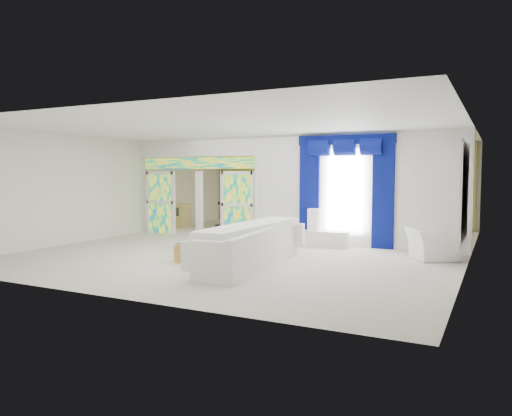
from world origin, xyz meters
The scene contains 22 objects.
floor centered at (0.00, 0.00, 0.00)m, with size 12.00×12.00×0.00m, color #B7AF9E.
dividing_wall centered at (2.15, 1.00, 1.50)m, with size 5.70×0.18×3.00m, color white.
dividing_header centered at (-2.85, 1.00, 2.73)m, with size 4.30×0.18×0.55m, color white.
stained_panel_left centered at (-4.28, 1.00, 1.00)m, with size 0.95×0.04×2.00m, color #994C3F.
stained_panel_right centered at (-1.42, 1.00, 1.00)m, with size 0.95×0.04×2.00m, color #994C3F.
stained_transom centered at (-2.85, 1.00, 2.25)m, with size 4.00×0.05×0.35m, color #994C3F.
window_pane centered at (1.90, 0.90, 1.45)m, with size 1.00×0.02×2.30m, color white.
blue_drape_left centered at (0.90, 0.87, 1.40)m, with size 0.55×0.10×2.80m, color #03054A.
blue_drape_right centered at (2.90, 0.87, 1.40)m, with size 0.55×0.10×2.80m, color #03054A.
blue_pelmet centered at (1.90, 0.87, 2.82)m, with size 2.60×0.12×0.25m, color #03054A.
wall_mirror centered at (4.94, -1.00, 1.55)m, with size 0.04×2.70×1.90m, color white.
gold_curtains centered at (0.00, 5.90, 1.50)m, with size 9.70×0.12×2.90m, color gold.
white_sofa centered at (0.90, -2.57, 0.38)m, with size 0.85×3.95×0.75m, color white.
coffee_table centered at (-0.45, -2.27, 0.20)m, with size 0.59×1.76×0.39m, color #B48438.
console_table centered at (1.46, 0.54, 0.21)m, with size 1.23×0.39×0.41m, color silver.
table_lamp centered at (1.16, 0.54, 0.70)m, with size 0.36×0.36×0.58m, color white.
armchair centered at (4.22, -0.18, 0.35)m, with size 1.07×0.94×0.70m, color white.
grand_piano centered at (-2.32, 3.61, 0.52)m, with size 1.56×2.05×1.03m, color black.
piano_bench centered at (-2.32, 2.01, 0.14)m, with size 0.84×0.33×0.28m, color black.
tv_console centered at (-4.64, 2.64, 0.43)m, with size 0.59×0.53×0.85m, color tan.
chandelier centered at (-2.30, 3.40, 2.65)m, with size 0.60×0.60×0.60m, color gold.
decanters centered at (-0.46, -2.39, 0.49)m, with size 0.17×0.97×0.23m.
Camera 1 is at (5.55, -11.67, 1.94)m, focal length 34.12 mm.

